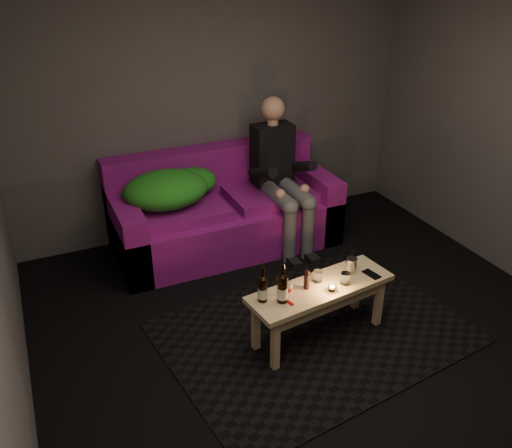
# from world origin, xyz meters

# --- Properties ---
(floor) EXTENTS (4.50, 4.50, 0.00)m
(floor) POSITION_xyz_m (0.00, 0.00, 0.00)
(floor) COLOR black
(floor) RESTS_ON ground
(room) EXTENTS (4.50, 4.50, 4.50)m
(room) POSITION_xyz_m (0.00, 0.47, 1.64)
(room) COLOR silver
(room) RESTS_ON ground
(rug) EXTENTS (2.39, 1.87, 0.01)m
(rug) POSITION_xyz_m (0.01, 0.24, 0.01)
(rug) COLOR black
(rug) RESTS_ON floor
(sofa) EXTENTS (2.09, 0.94, 0.90)m
(sofa) POSITION_xyz_m (-0.11, 1.82, 0.33)
(sofa) COLOR #821176
(sofa) RESTS_ON floor
(green_blanket) EXTENTS (0.92, 0.63, 0.31)m
(green_blanket) POSITION_xyz_m (-0.62, 1.81, 0.68)
(green_blanket) COLOR #167921
(green_blanket) RESTS_ON sofa
(person) EXTENTS (0.38, 0.87, 1.39)m
(person) POSITION_xyz_m (0.41, 1.65, 0.72)
(person) COLOR black
(person) RESTS_ON sofa
(coffee_table) EXTENTS (1.14, 0.49, 0.45)m
(coffee_table) POSITION_xyz_m (0.01, 0.19, 0.37)
(coffee_table) COLOR #D3C07B
(coffee_table) RESTS_ON rug
(beer_bottle_a) EXTENTS (0.07, 0.07, 0.27)m
(beer_bottle_a) POSITION_xyz_m (-0.45, 0.20, 0.55)
(beer_bottle_a) COLOR black
(beer_bottle_a) RESTS_ON coffee_table
(beer_bottle_b) EXTENTS (0.07, 0.07, 0.30)m
(beer_bottle_b) POSITION_xyz_m (-0.33, 0.13, 0.56)
(beer_bottle_b) COLOR black
(beer_bottle_b) RESTS_ON coffee_table
(salt_shaker) EXTENTS (0.05, 0.05, 0.08)m
(salt_shaker) POSITION_xyz_m (-0.24, 0.21, 0.49)
(salt_shaker) COLOR silver
(salt_shaker) RESTS_ON coffee_table
(pepper_mill) EXTENTS (0.05, 0.05, 0.11)m
(pepper_mill) POSITION_xyz_m (-0.10, 0.21, 0.51)
(pepper_mill) COLOR black
(pepper_mill) RESTS_ON coffee_table
(tumbler_back) EXTENTS (0.09, 0.09, 0.08)m
(tumbler_back) POSITION_xyz_m (0.01, 0.25, 0.49)
(tumbler_back) COLOR white
(tumbler_back) RESTS_ON coffee_table
(tealight) EXTENTS (0.05, 0.05, 0.04)m
(tealight) POSITION_xyz_m (0.05, 0.11, 0.47)
(tealight) COLOR white
(tealight) RESTS_ON coffee_table
(tumbler_front) EXTENTS (0.09, 0.09, 0.09)m
(tumbler_front) POSITION_xyz_m (0.18, 0.14, 0.49)
(tumbler_front) COLOR white
(tumbler_front) RESTS_ON coffee_table
(steel_cup) EXTENTS (0.11, 0.11, 0.11)m
(steel_cup) POSITION_xyz_m (0.30, 0.26, 0.51)
(steel_cup) COLOR #ABAEB2
(steel_cup) RESTS_ON coffee_table
(smartphone) EXTENTS (0.09, 0.15, 0.01)m
(smartphone) POSITION_xyz_m (0.42, 0.16, 0.45)
(smartphone) COLOR black
(smartphone) RESTS_ON coffee_table
(red_lighter) EXTENTS (0.03, 0.07, 0.01)m
(red_lighter) POSITION_xyz_m (-0.30, 0.09, 0.46)
(red_lighter) COLOR #B90B0B
(red_lighter) RESTS_ON coffee_table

